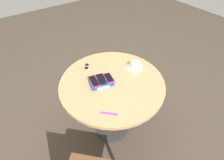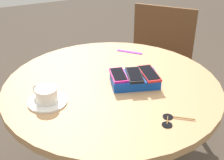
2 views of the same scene
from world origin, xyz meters
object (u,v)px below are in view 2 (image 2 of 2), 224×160
at_px(saucer, 47,102).
at_px(sunglasses, 170,120).
at_px(lanyard_strap, 130,52).
at_px(coffee_cup, 46,94).
at_px(round_table, 112,106).
at_px(phone_magenta, 118,75).
at_px(phone_black, 134,75).
at_px(phone_box, 135,80).
at_px(chair_near_window, 156,64).
at_px(phone_red, 149,73).

distance_m(saucer, sunglasses, 0.46).
xyz_separation_m(saucer, lanyard_strap, (-0.50, -0.29, -0.00)).
relative_size(saucer, coffee_cup, 1.43).
bearing_deg(round_table, lanyard_strap, -129.28).
height_order(phone_magenta, saucer, phone_magenta).
bearing_deg(coffee_cup, phone_magenta, -177.88).
distance_m(round_table, sunglasses, 0.35).
distance_m(phone_magenta, lanyard_strap, 0.34).
distance_m(phone_black, sunglasses, 0.28).
height_order(phone_magenta, lanyard_strap, phone_magenta).
bearing_deg(sunglasses, phone_magenta, -79.01).
bearing_deg(round_table, phone_box, 157.34).
xyz_separation_m(round_table, phone_magenta, (-0.02, 0.01, 0.16)).
distance_m(phone_black, saucer, 0.37).
bearing_deg(saucer, lanyard_strap, -149.74).
distance_m(phone_black, lanyard_strap, 0.33).
distance_m(saucer, lanyard_strap, 0.58).
bearing_deg(sunglasses, round_table, -75.56).
relative_size(saucer, sunglasses, 1.21).
bearing_deg(phone_box, chair_near_window, -129.04).
bearing_deg(coffee_cup, sunglasses, 141.55).
distance_m(phone_black, chair_near_window, 0.87).
xyz_separation_m(phone_box, coffee_cup, (0.37, -0.01, 0.02)).
bearing_deg(phone_red, saucer, -3.24).
height_order(round_table, lanyard_strap, lanyard_strap).
bearing_deg(phone_magenta, sunglasses, 100.99).
xyz_separation_m(phone_box, phone_black, (0.00, 0.00, 0.03)).
relative_size(round_table, phone_magenta, 6.95).
relative_size(phone_black, lanyard_strap, 1.06).
bearing_deg(phone_red, sunglasses, 76.08).
relative_size(phone_magenta, lanyard_strap, 1.00).
distance_m(round_table, phone_black, 0.19).
bearing_deg(round_table, phone_black, 154.09).
bearing_deg(round_table, saucer, 5.69).
height_order(phone_black, sunglasses, phone_black).
height_order(lanyard_strap, chair_near_window, chair_near_window).
distance_m(phone_red, sunglasses, 0.28).
bearing_deg(phone_box, coffee_cup, -1.65).
bearing_deg(coffee_cup, phone_black, 177.67).
height_order(phone_box, phone_black, phone_black).
relative_size(round_table, chair_near_window, 1.15).
bearing_deg(phone_magenta, saucer, 2.58).
bearing_deg(chair_near_window, phone_red, 55.11).
bearing_deg(coffee_cup, phone_red, 176.45).
bearing_deg(sunglasses, phone_box, -91.22).
bearing_deg(phone_magenta, phone_black, 156.65).
bearing_deg(coffee_cup, saucer, 122.06).
bearing_deg(round_table, phone_red, 160.30).
bearing_deg(phone_magenta, round_table, -32.24).
distance_m(phone_red, lanyard_strap, 0.32).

